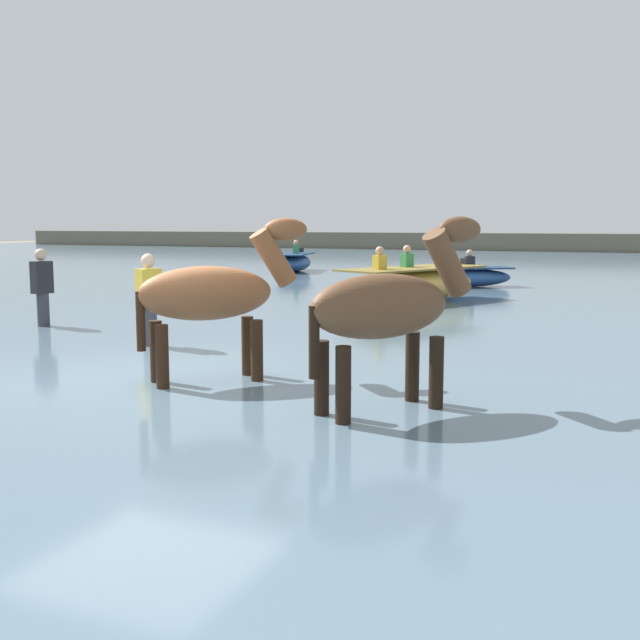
{
  "coord_description": "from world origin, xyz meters",
  "views": [
    {
      "loc": [
        5.06,
        -6.87,
        2.06
      ],
      "look_at": [
        1.31,
        1.91,
        0.83
      ],
      "focal_mm": 42.55,
      "sensor_mm": 36.0,
      "label": 1
    }
  ],
  "objects": [
    {
      "name": "ground_plane",
      "position": [
        0.0,
        0.0,
        0.0
      ],
      "size": [
        120.0,
        120.0,
        0.0
      ],
      "primitive_type": "plane",
      "color": "#84755B"
    },
    {
      "name": "water_surface",
      "position": [
        0.0,
        10.0,
        0.16
      ],
      "size": [
        90.0,
        90.0,
        0.33
      ],
      "primitive_type": "cube",
      "color": "slate",
      "rests_on": "ground"
    },
    {
      "name": "horse_lead_bay",
      "position": [
        2.93,
        -0.31,
        1.25
      ],
      "size": [
        1.41,
        1.78,
        2.12
      ],
      "color": "brown",
      "rests_on": "ground"
    },
    {
      "name": "horse_trailing_chestnut",
      "position": [
        0.77,
        0.21,
        1.25
      ],
      "size": [
        1.6,
        1.61,
        2.11
      ],
      "color": "brown",
      "rests_on": "ground"
    },
    {
      "name": "boat_far_offshore",
      "position": [
        -6.43,
        17.65,
        0.65
      ],
      "size": [
        1.74,
        3.07,
        1.12
      ],
      "color": "#28518E",
      "rests_on": "water_surface"
    },
    {
      "name": "boat_mid_outer",
      "position": [
        0.42,
        9.15,
        0.71
      ],
      "size": [
        2.78,
        4.02,
        1.24
      ],
      "color": "gold",
      "rests_on": "water_surface"
    },
    {
      "name": "boat_distant_east",
      "position": [
        0.69,
        13.6,
        0.6
      ],
      "size": [
        2.51,
        2.05,
        1.01
      ],
      "color": "#28518E",
      "rests_on": "water_surface"
    },
    {
      "name": "person_wading_mid",
      "position": [
        -1.31,
        1.92,
        0.87
      ],
      "size": [
        0.31,
        0.37,
        1.63
      ],
      "color": "#383842",
      "rests_on": "ground"
    },
    {
      "name": "person_spectator_far",
      "position": [
        -4.2,
        2.93,
        0.87
      ],
      "size": [
        0.27,
        0.36,
        1.63
      ],
      "color": "#383842",
      "rests_on": "ground"
    },
    {
      "name": "far_shoreline",
      "position": [
        0.0,
        41.57,
        0.71
      ],
      "size": [
        80.0,
        2.4,
        1.41
      ],
      "primitive_type": "cube",
      "color": "#605B4C",
      "rests_on": "ground"
    }
  ]
}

